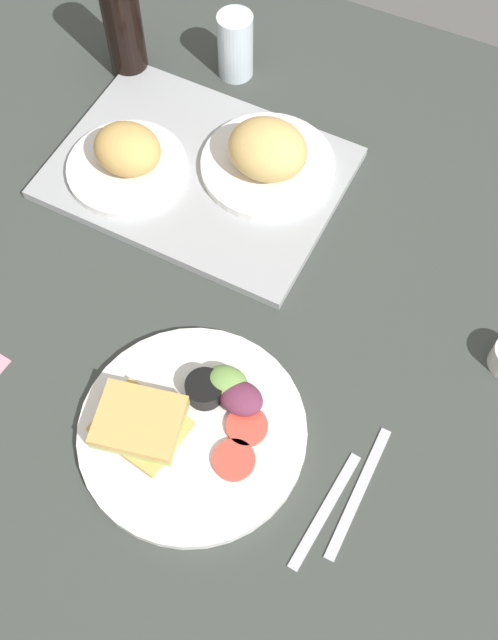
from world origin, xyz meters
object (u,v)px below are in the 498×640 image
bread_plate_far (268,155)px  soda_bottle (123,23)px  plate_with_salad (189,425)px  drinking_glass (235,46)px  knife (359,492)px  serving_tray (198,173)px  fork (325,510)px  bread_plate_near (127,157)px

bread_plate_far → soda_bottle: (-31.81, 11.78, 4.75)cm
plate_with_salad → drinking_glass: bearing=110.4°
plate_with_salad → knife: 23.74cm
serving_tray → fork: (39.30, -41.46, -0.55)cm
drinking_glass → soda_bottle: (-16.98, -7.45, 4.33)cm
soda_bottle → drinking_glass: bearing=23.7°
serving_tray → plate_with_salad: (18.66, -39.06, 0.83)cm
drinking_glass → fork: size_ratio=0.69×
plate_with_salad → serving_tray: bearing=115.5°
soda_bottle → fork: soda_bottle is taller
drinking_glass → bread_plate_far: bearing=-52.4°
serving_tray → bread_plate_far: 12.03cm
serving_tray → soda_bottle: 28.59cm
knife → soda_bottle: bearing=51.9°
bread_plate_far → plate_with_salad: bread_plate_far is taller
bread_plate_far → knife: bread_plate_far is taller
bread_plate_near → soda_bottle: bearing=119.6°
fork → knife: 5.00cm
bread_plate_near → drinking_glass: 28.87cm
plate_with_salad → soda_bottle: bearing=126.1°
serving_tray → drinking_glass: drinking_glass is taller
bread_plate_far → fork: bread_plate_far is taller
drinking_glass → serving_tray: bearing=-78.9°
soda_bottle → fork: size_ratio=1.20×
serving_tray → fork: size_ratio=2.65×
bread_plate_far → soda_bottle: 34.26cm
bread_plate_far → plate_with_salad: size_ratio=0.70×
soda_bottle → bread_plate_near: bearing=-60.4°
serving_tray → soda_bottle: bearing=143.2°
soda_bottle → fork: (60.93, -57.62, -9.98)cm
knife → bread_plate_near: bearing=59.7°
plate_with_salad → soda_bottle: (-40.28, 55.21, 8.60)cm
fork → soda_bottle: bearing=53.0°
bread_plate_near → fork: size_ratio=1.13×
soda_bottle → knife: size_ratio=1.08×
plate_with_salad → knife: bearing=3.9°
bread_plate_far → knife: size_ratio=1.13×
fork → knife: (3.00, 4.00, 0.00)cm
serving_tray → knife: (42.30, -37.46, -0.55)cm
serving_tray → knife: size_ratio=2.37×
bread_plate_far → plate_with_salad: (8.47, -43.43, -3.84)cm
plate_with_salad → fork: (20.65, -2.40, -1.38)cm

